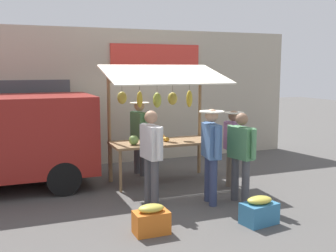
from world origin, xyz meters
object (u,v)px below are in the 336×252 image
object	(u,v)px
market_stall	(162,110)
shopper_in_grey_tee	(241,151)
shopper_with_shopping_bag	(233,143)
shopper_with_ponytail	(151,150)
produce_crate_near	(259,211)
shopper_in_striped_shirt	(211,148)
produce_crate_side	(151,220)
vendor_with_sunhat	(140,131)

from	to	relation	value
market_stall	shopper_in_grey_tee	distance (m)	2.09
market_stall	shopper_in_grey_tee	bearing A→B (deg)	114.74
shopper_with_shopping_bag	shopper_in_grey_tee	bearing A→B (deg)	163.38
shopper_with_shopping_bag	shopper_with_ponytail	bearing A→B (deg)	105.05
shopper_in_grey_tee	produce_crate_near	size ratio (longest dim) A/B	2.75
shopper_in_striped_shirt	produce_crate_side	bearing A→B (deg)	131.03
market_stall	produce_crate_near	distance (m)	3.20
shopper_with_ponytail	produce_crate_near	distance (m)	2.12
shopper_with_shopping_bag	shopper_in_striped_shirt	bearing A→B (deg)	133.47
shopper_in_grey_tee	produce_crate_side	size ratio (longest dim) A/B	3.16
vendor_with_sunhat	produce_crate_side	distance (m)	3.51
produce_crate_side	market_stall	bearing A→B (deg)	-113.82
shopper_in_grey_tee	produce_crate_side	distance (m)	2.25
market_stall	shopper_in_grey_tee	xyz separation A→B (m)	(-0.84, 1.82, -0.60)
vendor_with_sunhat	shopper_with_shopping_bag	distance (m)	2.23
shopper_with_shopping_bag	produce_crate_side	xyz separation A→B (m)	(2.30, 1.59, -0.73)
market_stall	shopper_in_striped_shirt	bearing A→B (deg)	100.18
vendor_with_sunhat	shopper_with_ponytail	distance (m)	2.10
market_stall	shopper_with_shopping_bag	bearing A→B (deg)	139.04
shopper_with_shopping_bag	produce_crate_near	xyz separation A→B (m)	(0.60, 1.85, -0.73)
vendor_with_sunhat	shopper_with_shopping_bag	xyz separation A→B (m)	(-1.42, 1.72, -0.08)
market_stall	produce_crate_side	bearing A→B (deg)	66.18
shopper_with_shopping_bag	shopper_in_grey_tee	size ratio (longest dim) A/B	0.97
shopper_in_striped_shirt	produce_crate_near	xyz separation A→B (m)	(-0.25, 1.16, -0.82)
shopper_with_ponytail	shopper_in_striped_shirt	bearing A→B (deg)	-114.97
market_stall	vendor_with_sunhat	distance (m)	0.93
vendor_with_sunhat	shopper_in_grey_tee	world-z (taller)	vendor_with_sunhat
shopper_with_shopping_bag	market_stall	bearing A→B (deg)	53.73
market_stall	vendor_with_sunhat	bearing A→B (deg)	-69.56
vendor_with_sunhat	shopper_with_ponytail	bearing A→B (deg)	-22.72
shopper_in_grey_tee	shopper_with_ponytail	world-z (taller)	shopper_with_ponytail
shopper_with_ponytail	produce_crate_near	xyz separation A→B (m)	(-1.26, 1.51, -0.78)
shopper_with_ponytail	shopper_in_grey_tee	bearing A→B (deg)	-113.17
market_stall	shopper_with_shopping_bag	xyz separation A→B (m)	(-1.16, 1.01, -0.61)
market_stall	shopper_with_shopping_bag	distance (m)	1.65
shopper_in_striped_shirt	shopper_with_ponytail	bearing A→B (deg)	80.19
shopper_in_grey_tee	shopper_with_ponytail	xyz separation A→B (m)	(1.54, -0.48, 0.04)
shopper_in_grey_tee	shopper_in_striped_shirt	xyz separation A→B (m)	(0.54, -0.13, 0.08)
market_stall	shopper_with_shopping_bag	world-z (taller)	market_stall
shopper_in_grey_tee	vendor_with_sunhat	bearing A→B (deg)	10.49
shopper_in_grey_tee	shopper_in_striped_shirt	world-z (taller)	shopper_in_striped_shirt
vendor_with_sunhat	produce_crate_near	world-z (taller)	vendor_with_sunhat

